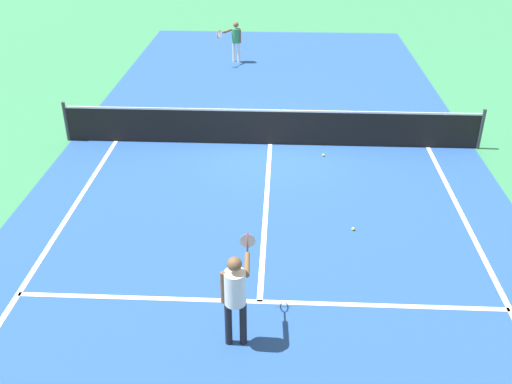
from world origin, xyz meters
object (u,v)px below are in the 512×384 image
Objects in this scene: net at (270,127)px; tennis_ball_near_net at (323,155)px; tennis_ball_mid_court at (353,229)px; player_near at (235,291)px; player_far at (236,38)px.

tennis_ball_near_net is (1.36, -0.68, -0.46)m from net.
player_near is at bearing -122.82° from tennis_ball_mid_court.
net is 164.46× the size of tennis_ball_near_net.
player_near reaches higher than net.
net is 7.60m from player_far.
player_near is at bearing -104.10° from tennis_ball_near_net.
tennis_ball_mid_court is at bearing -66.67° from net.
player_far reaches higher than tennis_ball_near_net.
tennis_ball_mid_court is at bearing -74.20° from player_far.
player_near reaches higher than tennis_ball_mid_court.
tennis_ball_near_net is at bearing -70.62° from player_far.
tennis_ball_near_net is at bearing 96.85° from tennis_ball_mid_court.
net is 4.50m from tennis_ball_mid_court.
net is at bearing 87.56° from player_near.
player_near is at bearing -92.44° from net.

